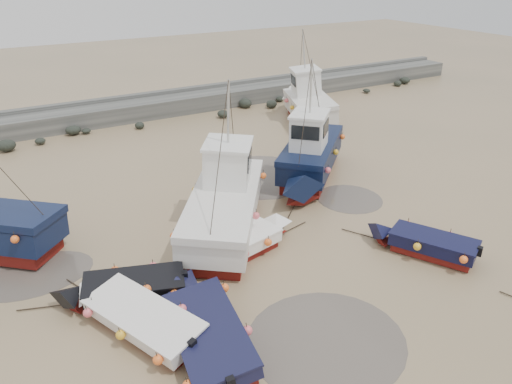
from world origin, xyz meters
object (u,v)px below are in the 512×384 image
(dinghy_1, at_px, (208,325))
(cabin_boat_2, at_px, (310,155))
(dinghy_5, at_px, (249,238))
(person, at_px, (209,206))
(dinghy_0, at_px, (138,313))
(cabin_boat_3, at_px, (309,101))
(dinghy_6, at_px, (424,240))
(cabin_boat_1, at_px, (225,197))
(dinghy_4, at_px, (123,285))

(dinghy_1, xyz_separation_m, cabin_boat_2, (9.71, 8.32, 0.82))
(dinghy_5, distance_m, person, 4.41)
(dinghy_0, relative_size, cabin_boat_3, 0.71)
(dinghy_5, xyz_separation_m, dinghy_6, (5.78, -3.57, -0.00))
(cabin_boat_1, bearing_deg, dinghy_6, -11.31)
(person, bearing_deg, cabin_boat_3, -158.27)
(dinghy_1, height_order, dinghy_5, same)
(dinghy_1, distance_m, dinghy_4, 3.62)
(dinghy_1, height_order, dinghy_4, same)
(cabin_boat_2, bearing_deg, person, 48.77)
(dinghy_1, xyz_separation_m, person, (3.88, 8.15, -0.54))
(cabin_boat_1, bearing_deg, cabin_boat_2, 55.32)
(dinghy_1, bearing_deg, dinghy_6, 10.78)
(cabin_boat_1, height_order, cabin_boat_2, same)
(dinghy_5, height_order, cabin_boat_3, cabin_boat_3)
(dinghy_4, xyz_separation_m, cabin_boat_1, (5.34, 2.88, 0.76))
(dinghy_4, height_order, person, dinghy_4)
(dinghy_5, bearing_deg, cabin_boat_2, 113.75)
(cabin_boat_1, bearing_deg, cabin_boat_3, 76.62)
(dinghy_4, distance_m, cabin_boat_2, 12.43)
(cabin_boat_2, bearing_deg, dinghy_4, 71.21)
(dinghy_6, relative_size, cabin_boat_2, 0.66)
(dinghy_0, distance_m, cabin_boat_3, 23.16)
(cabin_boat_1, bearing_deg, dinghy_0, -105.00)
(person, bearing_deg, cabin_boat_2, 167.47)
(dinghy_4, bearing_deg, cabin_boat_1, -42.91)
(dinghy_4, xyz_separation_m, cabin_boat_3, (17.43, 13.58, 0.83))
(dinghy_1, xyz_separation_m, dinghy_5, (3.58, 3.78, 0.03))
(dinghy_1, height_order, dinghy_6, same)
(dinghy_1, relative_size, cabin_boat_1, 0.69)
(dinghy_1, height_order, cabin_boat_3, cabin_boat_3)
(dinghy_1, distance_m, dinghy_6, 9.37)
(person, bearing_deg, cabin_boat_1, 71.73)
(dinghy_4, height_order, cabin_boat_2, cabin_boat_2)
(dinghy_1, xyz_separation_m, dinghy_6, (9.36, 0.21, 0.02))
(dinghy_5, height_order, cabin_boat_2, cabin_boat_2)
(dinghy_5, bearing_deg, dinghy_4, -96.84)
(cabin_boat_1, distance_m, person, 2.42)
(dinghy_0, bearing_deg, dinghy_4, 67.42)
(cabin_boat_3, bearing_deg, dinghy_0, -117.32)
(dinghy_6, bearing_deg, dinghy_5, 120.64)
(dinghy_0, distance_m, dinghy_6, 11.08)
(dinghy_5, xyz_separation_m, cabin_boat_2, (6.13, 4.54, 0.80))
(dinghy_4, height_order, cabin_boat_3, cabin_boat_3)
(dinghy_0, bearing_deg, dinghy_5, 0.76)
(cabin_boat_2, distance_m, cabin_boat_3, 10.48)
(dinghy_0, distance_m, person, 8.54)
(dinghy_1, distance_m, cabin_boat_2, 12.82)
(dinghy_4, distance_m, cabin_boat_3, 22.11)
(dinghy_0, height_order, cabin_boat_1, cabin_boat_1)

